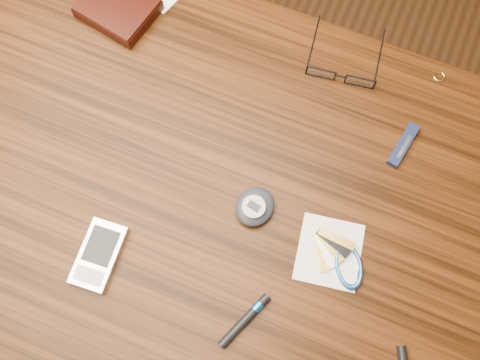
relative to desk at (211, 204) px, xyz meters
The scene contains 10 objects.
ground 0.65m from the desk, ahead, with size 3.80×3.80×0.00m, color #472814.
desk is the anchor object (origin of this frame).
wallet_and_card 0.37m from the desk, 139.16° to the left, with size 0.15×0.16×0.03m.
eyeglasses 0.31m from the desk, 64.06° to the left, with size 0.13×0.13×0.03m.
gold_ring 0.44m from the desk, 49.28° to the left, with size 0.02×0.02×0.00m, color #F0D071.
pda_phone 0.22m from the desk, 122.97° to the right, with size 0.06×0.10×0.02m.
pedometer 0.14m from the desk, ahead, with size 0.07×0.07×0.03m.
notepad_keys 0.25m from the desk, ahead, with size 0.13×0.12×0.01m.
pocket_knife 0.33m from the desk, 34.99° to the left, with size 0.03×0.08×0.01m.
black_blue_pen 0.23m from the desk, 50.97° to the right, with size 0.05×0.09×0.01m.
Camera 1 is at (0.14, -0.21, 1.53)m, focal length 40.00 mm.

